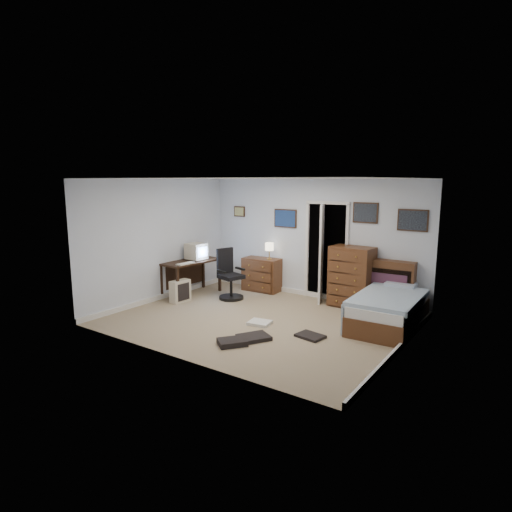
{
  "coord_description": "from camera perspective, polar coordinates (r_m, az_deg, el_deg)",
  "views": [
    {
      "loc": [
        4.13,
        -6.04,
        2.47
      ],
      "look_at": [
        -0.27,
        0.3,
        1.1
      ],
      "focal_mm": 30.0,
      "sensor_mm": 36.0,
      "label": 1
    }
  ],
  "objects": [
    {
      "name": "floor_clutter",
      "position": [
        6.91,
        0.21,
        -10.59
      ],
      "size": [
        1.46,
        1.47,
        0.08
      ],
      "rotation": [
        0.0,
        0.0,
        0.32
      ],
      "color": "black",
      "rests_on": "floor"
    },
    {
      "name": "tall_dresser",
      "position": [
        8.6,
        12.62,
        -2.74
      ],
      "size": [
        0.85,
        0.54,
        1.2
      ],
      "primitive_type": "cube",
      "rotation": [
        0.0,
        0.0,
        -0.07
      ],
      "color": "#562F1B",
      "rests_on": "floor"
    },
    {
      "name": "media_stack",
      "position": [
        10.56,
        -3.72,
        -1.27
      ],
      "size": [
        0.17,
        0.17,
        0.8
      ],
      "primitive_type": "cube",
      "rotation": [
        0.0,
        0.0,
        -0.05
      ],
      "color": "maroon",
      "rests_on": "floor"
    },
    {
      "name": "bed",
      "position": [
        7.7,
        17.24,
        -6.82
      ],
      "size": [
        1.08,
        1.92,
        0.62
      ],
      "rotation": [
        0.0,
        0.0,
        0.04
      ],
      "color": "#562F1B",
      "rests_on": "floor"
    },
    {
      "name": "pc_tower",
      "position": [
        8.94,
        -10.07,
        -4.63
      ],
      "size": [
        0.23,
        0.44,
        0.45
      ],
      "rotation": [
        0.0,
        0.0,
        -0.07
      ],
      "color": "beige",
      "rests_on": "floor"
    },
    {
      "name": "crt_monitor",
      "position": [
        9.4,
        -7.98,
        0.62
      ],
      "size": [
        0.41,
        0.39,
        0.36
      ],
      "rotation": [
        0.0,
        0.0,
        -0.07
      ],
      "color": "beige",
      "rests_on": "computer_desk"
    },
    {
      "name": "doorway",
      "position": [
        9.25,
        10.13,
        0.78
      ],
      "size": [
        0.96,
        1.12,
        2.05
      ],
      "color": "black",
      "rests_on": "floor"
    },
    {
      "name": "table_lamp",
      "position": [
        9.42,
        1.79,
        1.18
      ],
      "size": [
        0.2,
        0.2,
        0.36
      ],
      "rotation": [
        0.0,
        0.0,
        0.05
      ],
      "color": "gold",
      "rests_on": "low_dresser"
    },
    {
      "name": "low_dresser",
      "position": [
        9.65,
        0.77,
        -2.48
      ],
      "size": [
        0.86,
        0.46,
        0.75
      ],
      "primitive_type": "cube",
      "rotation": [
        0.0,
        0.0,
        0.05
      ],
      "color": "#562F1B",
      "rests_on": "floor"
    },
    {
      "name": "headboard_bookcase",
      "position": [
        8.51,
        16.79,
        -3.6
      ],
      "size": [
        1.1,
        0.31,
        0.99
      ],
      "rotation": [
        0.0,
        0.0,
        0.03
      ],
      "color": "#562F1B",
      "rests_on": "floor"
    },
    {
      "name": "computer_desk",
      "position": [
        9.44,
        -9.02,
        -1.6
      ],
      "size": [
        0.69,
        1.35,
        0.76
      ],
      "rotation": [
        0.0,
        0.0,
        -0.07
      ],
      "color": "black",
      "rests_on": "floor"
    },
    {
      "name": "floor",
      "position": [
        7.73,
        0.36,
        -8.65
      ],
      "size": [
        5.0,
        4.0,
        0.02
      ],
      "primitive_type": "cube",
      "color": "tan",
      "rests_on": "ground"
    },
    {
      "name": "wall_posters",
      "position": [
        8.8,
        10.79,
        5.18
      ],
      "size": [
        4.38,
        0.04,
        0.6
      ],
      "color": "#331E11",
      "rests_on": "floor"
    },
    {
      "name": "keyboard",
      "position": [
        8.97,
        -9.37,
        -1.01
      ],
      "size": [
        0.18,
        0.41,
        0.02
      ],
      "primitive_type": "cube",
      "rotation": [
        0.0,
        0.0,
        -0.07
      ],
      "color": "beige",
      "rests_on": "computer_desk"
    },
    {
      "name": "office_chair",
      "position": [
        9.03,
        -3.56,
        -3.14
      ],
      "size": [
        0.64,
        0.64,
        1.06
      ],
      "rotation": [
        0.0,
        0.0,
        -0.28
      ],
      "color": "black",
      "rests_on": "floor"
    }
  ]
}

